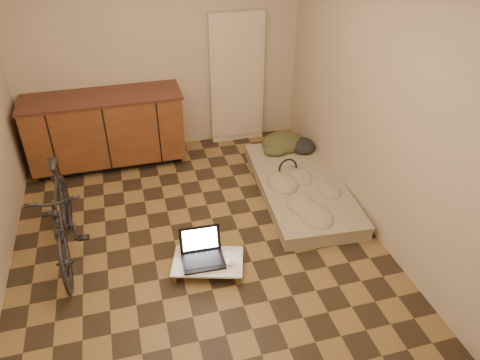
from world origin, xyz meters
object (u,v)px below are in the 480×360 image
object	(u,v)px
bicycle	(61,212)
laptop	(202,254)
futon	(301,187)
lap_desk	(208,262)

from	to	relation	value
bicycle	laptop	xyz separation A→B (m)	(1.18, -0.51, -0.34)
futon	bicycle	bearing A→B (deg)	-167.05
futon	lap_desk	size ratio (longest dim) A/B	2.70
futon	laptop	xyz separation A→B (m)	(-1.32, -0.89, 0.08)
bicycle	lap_desk	bearing A→B (deg)	-26.49
bicycle	futon	size ratio (longest dim) A/B	0.78
bicycle	futon	world-z (taller)	bicycle
lap_desk	laptop	distance (m)	0.09
bicycle	futon	distance (m)	2.56
futon	lap_desk	bearing A→B (deg)	-139.51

